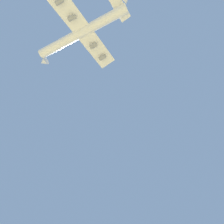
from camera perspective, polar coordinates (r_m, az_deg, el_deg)
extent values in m
cylinder|color=white|center=(137.44, -9.67, 23.34)|extent=(65.58, 30.97, 6.40)
cone|color=white|center=(150.47, -20.67, 14.54)|extent=(6.89, 7.49, 6.08)
cube|color=white|center=(136.06, -8.99, 23.72)|extent=(25.10, 60.63, 9.72)
cylinder|color=gray|center=(140.67, -3.01, 16.72)|extent=(5.75, 4.63, 3.00)
cylinder|color=gray|center=(136.93, -5.88, 20.01)|extent=(5.75, 4.63, 3.00)
cylinder|color=gray|center=(131.90, -12.46, 26.88)|extent=(5.75, 4.63, 3.00)
cylinder|color=gray|center=(130.70, -16.21, 30.34)|extent=(5.75, 4.63, 3.00)
cube|color=white|center=(141.42, 1.40, 31.41)|extent=(8.30, 3.99, 10.39)
cube|color=white|center=(134.20, 1.77, 30.80)|extent=(11.75, 22.86, 3.87)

